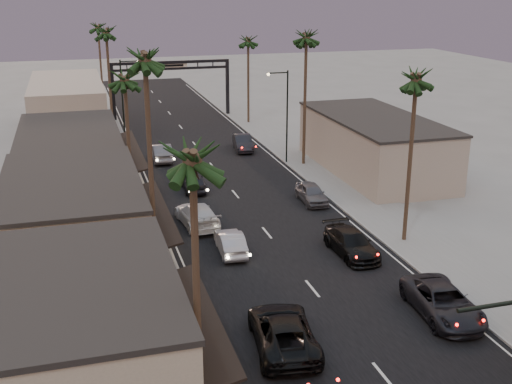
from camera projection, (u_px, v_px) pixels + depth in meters
ground at (227, 184)px, 56.28m from camera, size 200.00×200.00×0.00m
road at (215, 169)px, 60.84m from camera, size 14.00×120.00×0.02m
sidewalk_left at (108, 157)px, 64.71m from camera, size 5.00×92.00×0.12m
sidewalk_right at (286, 144)px, 69.72m from camera, size 5.00×92.00×0.12m
storefront_near at (80, 343)px, 26.45m from camera, size 8.00×12.00×5.50m
storefront_mid at (74, 225)px, 39.23m from camera, size 8.00×14.00×5.50m
storefront_far at (71, 162)px, 53.90m from camera, size 8.00×16.00×5.00m
storefront_dist at (68, 107)px, 74.73m from camera, size 8.00×20.00×6.00m
building_right at (374, 145)px, 59.19m from camera, size 8.00×18.00×5.00m
arch at (171, 75)px, 81.92m from camera, size 15.20×0.40×7.27m
streetlight_right at (284, 109)px, 61.00m from camera, size 2.13×0.30×9.00m
streetlight_left at (125, 94)px, 69.21m from camera, size 2.13×0.30×9.00m
palm_la at (192, 149)px, 22.15m from camera, size 3.20×3.20×13.20m
palm_lb at (144, 53)px, 33.40m from camera, size 3.20×3.20×15.20m
palm_lc at (124, 74)px, 47.09m from camera, size 3.20×3.20×12.20m
palm_ld at (106, 29)px, 63.81m from camera, size 3.20×3.20×14.20m
palm_ra at (417, 73)px, 40.36m from camera, size 3.20×3.20×13.20m
palm_rb at (306, 33)px, 58.30m from camera, size 3.20×3.20×14.20m
palm_rc at (248, 37)px, 77.16m from camera, size 3.20×3.20×12.20m
palm_far at (98, 24)px, 85.18m from camera, size 3.20×3.20×13.20m
oncoming_pickup at (283, 331)px, 30.98m from camera, size 3.64×6.50×1.72m
oncoming_silver at (230, 242)px, 41.84m from camera, size 1.80×4.52×1.46m
oncoming_white at (197, 215)px, 46.54m from camera, size 2.82×5.83×1.64m
oncoming_dgrey at (193, 182)px, 54.27m from camera, size 1.89×4.50×1.52m
oncoming_grey_far at (162, 152)px, 63.31m from camera, size 2.00×5.18×1.69m
curbside_near at (443, 302)px, 33.89m from camera, size 3.23×6.14×1.65m
curbside_black at (351, 243)px, 41.57m from camera, size 2.33×5.48×1.57m
curbside_grey at (312, 193)px, 51.40m from camera, size 2.01×4.53×1.51m
curbside_far at (243, 143)px, 67.24m from camera, size 2.32×5.06×1.61m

